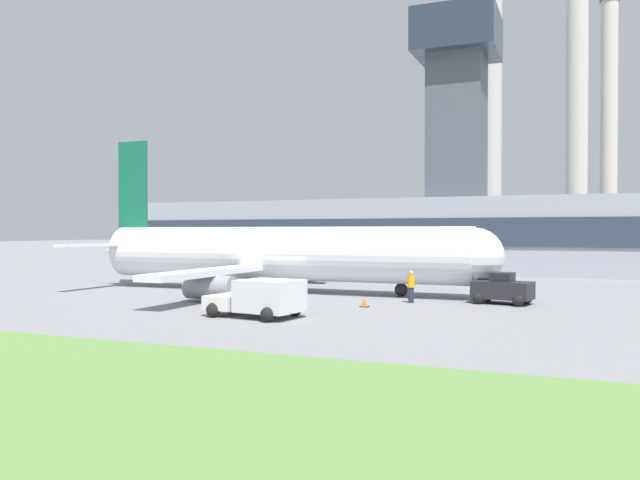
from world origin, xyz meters
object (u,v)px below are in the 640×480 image
object	(u,v)px
baggage_truck	(260,298)
ground_crew_person	(411,286)
airplane	(274,254)
pushback_tug	(503,290)

from	to	relation	value
baggage_truck	ground_crew_person	bearing A→B (deg)	59.04
airplane	ground_crew_person	world-z (taller)	airplane
airplane	pushback_tug	xyz separation A→B (m)	(15.25, -1.67, -1.79)
airplane	pushback_tug	size ratio (longest dim) A/B	8.58
pushback_tug	ground_crew_person	world-z (taller)	ground_crew_person
airplane	pushback_tug	distance (m)	15.45
baggage_truck	ground_crew_person	xyz separation A→B (m)	(5.18, 8.64, 0.03)
airplane	baggage_truck	size ratio (longest dim) A/B	6.17
baggage_truck	ground_crew_person	world-z (taller)	ground_crew_person
pushback_tug	baggage_truck	size ratio (longest dim) A/B	0.72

